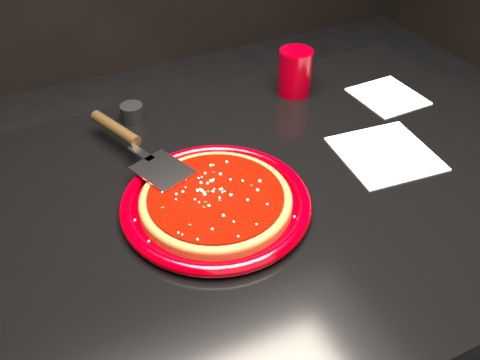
{
  "coord_description": "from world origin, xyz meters",
  "views": [
    {
      "loc": [
        -0.32,
        -0.63,
        1.36
      ],
      "look_at": [
        -0.0,
        0.03,
        0.77
      ],
      "focal_mm": 40.0,
      "sensor_mm": 36.0,
      "label": 1
    }
  ],
  "objects_px": {
    "pizza_server": "(138,145)",
    "ramekin": "(132,113)",
    "cup": "(295,72)",
    "table": "(247,326)",
    "plate": "(216,203)"
  },
  "relations": [
    {
      "from": "cup",
      "to": "ramekin",
      "type": "bearing_deg",
      "value": 172.69
    },
    {
      "from": "ramekin",
      "to": "table",
      "type": "bearing_deg",
      "value": -71.49
    },
    {
      "from": "table",
      "to": "plate",
      "type": "height_order",
      "value": "plate"
    },
    {
      "from": "plate",
      "to": "ramekin",
      "type": "height_order",
      "value": "ramekin"
    },
    {
      "from": "table",
      "to": "cup",
      "type": "xyz_separation_m",
      "value": [
        0.25,
        0.28,
        0.43
      ]
    },
    {
      "from": "table",
      "to": "cup",
      "type": "relative_size",
      "value": 11.63
    },
    {
      "from": "ramekin",
      "to": "plate",
      "type": "bearing_deg",
      "value": -82.23
    },
    {
      "from": "cup",
      "to": "ramekin",
      "type": "distance_m",
      "value": 0.37
    },
    {
      "from": "plate",
      "to": "pizza_server",
      "type": "distance_m",
      "value": 0.2
    },
    {
      "from": "pizza_server",
      "to": "ramekin",
      "type": "xyz_separation_m",
      "value": [
        0.03,
        0.15,
        -0.02
      ]
    },
    {
      "from": "plate",
      "to": "pizza_server",
      "type": "height_order",
      "value": "pizza_server"
    },
    {
      "from": "cup",
      "to": "pizza_server",
      "type": "bearing_deg",
      "value": -165.25
    },
    {
      "from": "pizza_server",
      "to": "ramekin",
      "type": "distance_m",
      "value": 0.16
    },
    {
      "from": "pizza_server",
      "to": "ramekin",
      "type": "height_order",
      "value": "pizza_server"
    },
    {
      "from": "table",
      "to": "cup",
      "type": "height_order",
      "value": "cup"
    }
  ]
}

